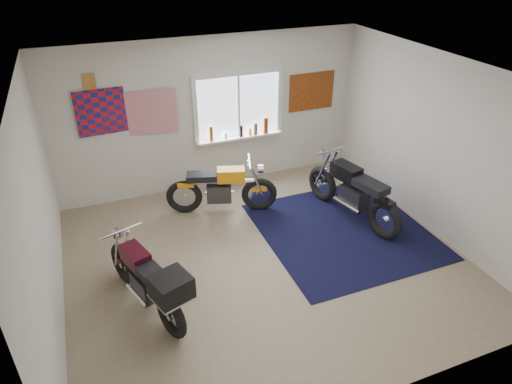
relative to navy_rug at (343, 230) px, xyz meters
name	(u,v)px	position (x,y,z in m)	size (l,w,h in m)	color
ground	(265,259)	(-1.43, -0.21, -0.01)	(5.50, 5.50, 0.00)	#9E896B
room_shell	(267,157)	(-1.43, -0.21, 1.63)	(5.50, 5.50, 5.50)	white
navy_rug	(343,230)	(0.00, 0.00, 0.00)	(2.50, 2.60, 0.01)	black
window_assembly	(239,111)	(-0.93, 2.26, 1.36)	(1.66, 0.17, 1.26)	white
oil_bottles	(246,129)	(-0.82, 2.19, 1.02)	(1.12, 0.09, 0.30)	#965715
flag_display	(89,82)	(-3.33, 2.27, 2.14)	(1.60, 0.10, 1.17)	red
triumph_poster	(311,91)	(0.52, 2.27, 1.54)	(0.90, 0.03, 0.70)	#A54C14
yellow_triumph	(221,189)	(-1.61, 1.29, 0.41)	(1.80, 0.75, 0.94)	black
black_chrome_bike	(353,193)	(0.32, 0.32, 0.45)	(0.73, 2.02, 1.05)	black
maroon_tourer	(149,282)	(-3.14, -0.65, 0.47)	(0.88, 1.79, 0.92)	black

